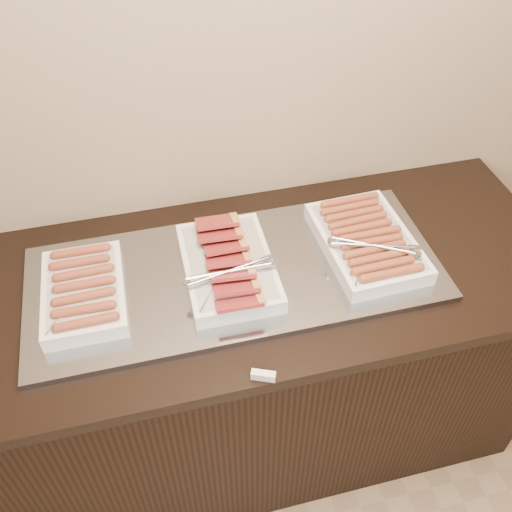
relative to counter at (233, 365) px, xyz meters
The scene contains 6 objects.
counter is the anchor object (origin of this frame).
warming_tray 0.46m from the counter, ahead, with size 1.20×0.50×0.02m, color gray.
dish_left 0.64m from the counter, behind, with size 0.22×0.33×0.07m.
dish_center 0.50m from the counter, 95.57° to the right, with size 0.27×0.40×0.09m.
dish_right 0.66m from the counter, ahead, with size 0.28×0.40×0.08m.
label_holder 0.58m from the counter, 88.21° to the right, with size 0.06×0.02×0.02m, color silver.
Camera 1 is at (-0.20, 1.00, 2.12)m, focal length 40.00 mm.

